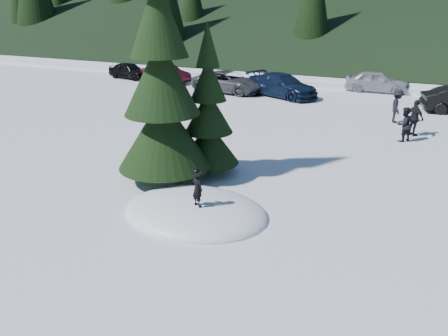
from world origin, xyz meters
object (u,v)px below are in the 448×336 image
at_px(car_0, 129,71).
at_px(car_4, 377,81).
at_px(car_1, 166,74).
at_px(car_2, 228,82).
at_px(spruce_tall, 161,87).
at_px(adult_0, 404,124).
at_px(car_3, 282,85).
at_px(adult_2, 397,106).
at_px(child_skier, 197,189).
at_px(spruce_short, 209,117).
at_px(adult_1, 415,118).

distance_m(car_0, car_4, 19.61).
relative_size(car_1, car_2, 0.82).
height_order(spruce_tall, adult_0, spruce_tall).
xyz_separation_m(car_1, car_3, (10.08, -1.40, 0.05)).
bearing_deg(car_1, car_2, -90.88).
bearing_deg(adult_2, car_0, 63.85).
bearing_deg(adult_0, car_1, -76.13).
distance_m(child_skier, car_0, 26.51).
distance_m(child_skier, car_4, 22.82).
bearing_deg(car_0, car_2, -89.81).
bearing_deg(spruce_short, car_4, 79.79).
relative_size(spruce_short, adult_0, 3.42).
distance_m(adult_0, car_1, 20.27).
bearing_deg(car_0, child_skier, -128.03).
distance_m(car_1, car_3, 10.17).
bearing_deg(car_3, car_0, 105.55).
xyz_separation_m(adult_1, car_0, (-22.47, 7.92, -0.19)).
relative_size(car_0, car_2, 0.75).
bearing_deg(adult_2, spruce_tall, 140.37).
height_order(child_skier, car_0, child_skier).
relative_size(spruce_short, car_1, 1.25).
relative_size(spruce_tall, car_0, 2.20).
distance_m(adult_2, car_2, 12.11).
relative_size(spruce_tall, spruce_short, 1.60).
xyz_separation_m(child_skier, car_0, (-17.46, 19.95, -0.34)).
bearing_deg(child_skier, spruce_short, -44.61).
height_order(adult_2, car_4, adult_2).
height_order(adult_1, car_4, adult_1).
distance_m(spruce_tall, car_4, 21.19).
bearing_deg(car_3, car_1, 104.70).
bearing_deg(spruce_short, car_2, 112.42).
relative_size(car_0, car_1, 0.91).
distance_m(spruce_short, adult_2, 12.09).
distance_m(car_2, car_3, 3.90).
xyz_separation_m(car_1, car_4, (15.61, 3.11, 0.03)).
bearing_deg(spruce_short, adult_2, 62.74).
height_order(spruce_tall, child_skier, spruce_tall).
bearing_deg(spruce_short, adult_1, 52.39).
height_order(spruce_short, adult_2, spruce_short).
height_order(spruce_short, child_skier, spruce_short).
height_order(adult_1, adult_2, adult_2).
height_order(child_skier, car_1, child_skier).
distance_m(spruce_tall, adult_1, 12.62).
distance_m(spruce_tall, adult_2, 13.95).
distance_m(car_1, car_2, 6.37).
bearing_deg(spruce_tall, car_0, 130.10).
bearing_deg(car_1, child_skier, -132.01).
xyz_separation_m(spruce_short, car_0, (-15.96, 16.37, -1.44)).
xyz_separation_m(car_1, car_2, (6.18, -1.55, 0.02)).
xyz_separation_m(adult_1, car_1, (-18.66, 7.60, -0.15)).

